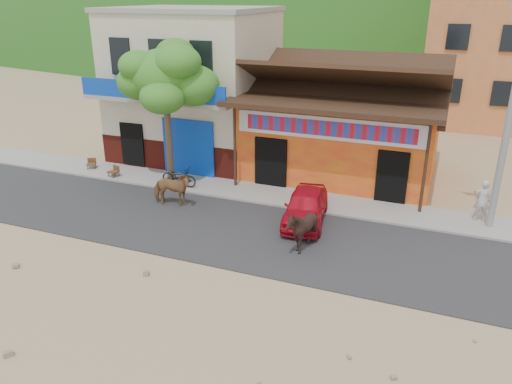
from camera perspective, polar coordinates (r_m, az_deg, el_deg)
ground at (r=15.58m, az=-5.79°, el=-8.38°), size 120.00×120.00×0.00m
road at (r=17.56m, az=-2.09°, el=-4.53°), size 60.00×5.00×0.04m
sidewalk at (r=20.51m, az=1.81°, el=-0.39°), size 60.00×2.00×0.12m
dance_club at (r=23.11m, az=9.97°, el=6.43°), size 8.00×6.00×3.60m
cafe_building at (r=25.27m, az=-6.97°, el=11.85°), size 7.00×6.00×7.00m
apartment_front at (r=36.03m, az=26.93°, el=16.73°), size 9.00×9.00×12.00m
tree at (r=21.33m, az=-10.12°, el=8.79°), size 3.00×3.00×6.00m
utility_pole at (r=18.36m, az=27.07°, el=7.86°), size 0.24×0.24×8.00m
cow_tan at (r=19.62m, az=-9.64°, el=0.32°), size 1.71×1.01×1.36m
cow_dark at (r=16.03m, az=5.31°, el=-4.28°), size 1.78×1.73×1.49m
red_car at (r=18.11m, az=5.69°, el=-1.62°), size 1.90×3.69×1.20m
scooter at (r=21.46m, az=-8.80°, el=1.75°), size 1.61×0.58×0.84m
pedestrian at (r=19.61m, az=24.44°, el=-0.88°), size 0.61×0.44×1.55m
cafe_chair_left at (r=23.20m, az=-16.04°, el=2.74°), size 0.52×0.52×0.88m
cafe_chair_right at (r=24.64m, az=-18.35°, el=3.53°), size 0.53×0.53×0.84m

